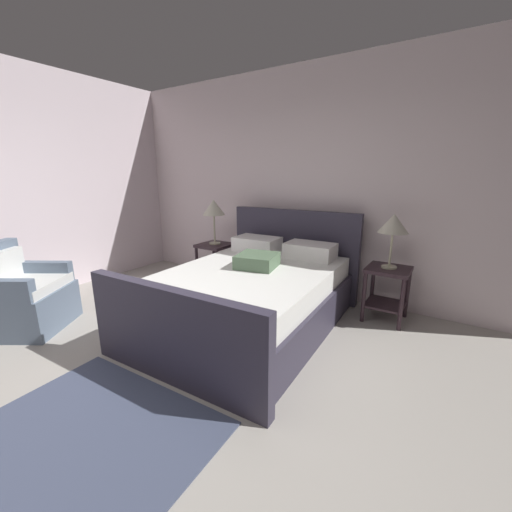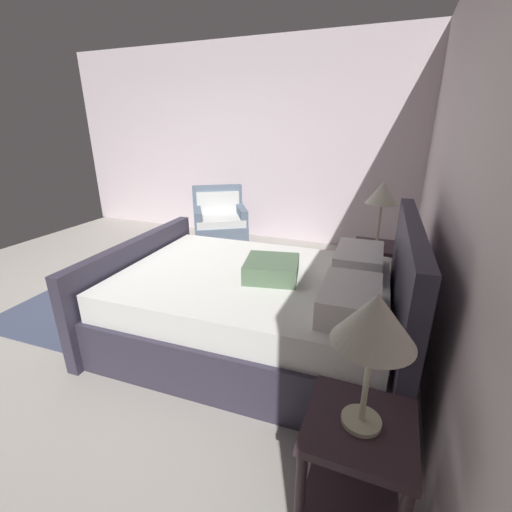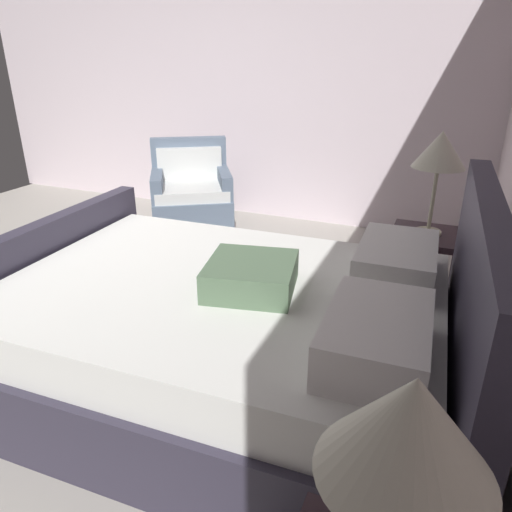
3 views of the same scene
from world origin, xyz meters
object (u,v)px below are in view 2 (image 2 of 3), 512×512
(table_lamp_right, at_px, (375,322))
(nightstand_left, at_px, (374,263))
(table_lamp_left, at_px, (383,194))
(bed, at_px, (259,305))
(nightstand_right, at_px, (356,458))
(armchair, at_px, (220,227))

(table_lamp_right, xyz_separation_m, nightstand_left, (-2.35, -0.09, -0.67))
(table_lamp_right, height_order, table_lamp_left, table_lamp_left)
(bed, height_order, nightstand_right, bed)
(nightstand_left, relative_size, armchair, 0.60)
(bed, xyz_separation_m, table_lamp_left, (-1.17, 0.81, 0.76))
(nightstand_right, distance_m, nightstand_left, 2.35)
(nightstand_right, bearing_deg, armchair, -144.06)
(nightstand_right, height_order, nightstand_left, same)
(bed, relative_size, armchair, 2.38)
(bed, height_order, armchair, bed)
(nightstand_right, xyz_separation_m, table_lamp_right, (0.00, 0.00, 0.67))
(table_lamp_left, bearing_deg, nightstand_left, -63.43)
(nightstand_right, height_order, table_lamp_right, table_lamp_right)
(armchair, bearing_deg, table_lamp_right, 35.94)
(nightstand_right, relative_size, armchair, 0.60)
(table_lamp_left, distance_m, armchair, 2.44)
(bed, bearing_deg, table_lamp_left, 145.40)
(nightstand_right, xyz_separation_m, table_lamp_left, (-2.35, -0.09, 0.71))
(bed, xyz_separation_m, table_lamp_right, (1.18, 0.90, 0.72))
(nightstand_right, bearing_deg, nightstand_left, -177.69)
(bed, distance_m, armchair, 2.40)
(table_lamp_left, height_order, armchair, table_lamp_left)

